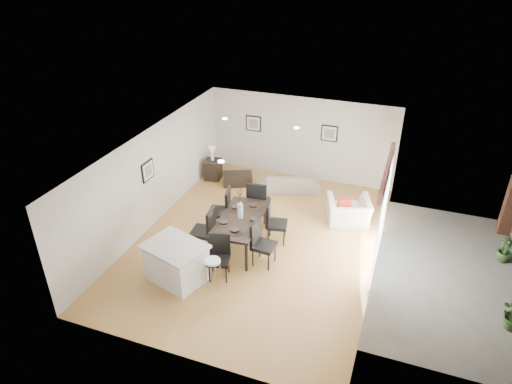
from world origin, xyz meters
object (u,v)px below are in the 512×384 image
(sofa, at_px, (289,182))
(dining_chair_wnear, at_px, (207,228))
(dining_chair_head, at_px, (219,253))
(dining_chair_enear, at_px, (260,241))
(dining_chair_wfar, at_px, (223,208))
(dining_chair_foot, at_px, (258,200))
(dining_table, at_px, (240,221))
(bar_stool, at_px, (213,264))
(dining_chair_efar, at_px, (273,220))
(kitchen_island, at_px, (176,262))
(armchair, at_px, (348,211))
(side_table, at_px, (213,169))
(coffee_table, at_px, (238,179))

(sofa, relative_size, dining_chair_wnear, 1.52)
(sofa, relative_size, dining_chair_head, 1.70)
(dining_chair_enear, xyz_separation_m, dining_chair_head, (-0.73, -0.75, -0.04))
(dining_chair_wnear, height_order, dining_chair_wfar, dining_chair_wnear)
(dining_chair_wfar, bearing_deg, dining_chair_foot, 120.31)
(dining_table, distance_m, dining_chair_head, 1.26)
(dining_chair_foot, xyz_separation_m, bar_stool, (0.02, -2.95, -0.03))
(dining_chair_efar, distance_m, kitchen_island, 2.72)
(sofa, relative_size, dining_chair_foot, 1.50)
(dining_chair_wnear, relative_size, dining_chair_head, 1.12)
(armchair, height_order, side_table, armchair)
(dining_chair_foot, bearing_deg, armchair, -167.59)
(dining_table, distance_m, bar_stool, 1.72)
(dining_chair_wnear, relative_size, dining_chair_enear, 1.06)
(dining_chair_foot, relative_size, side_table, 1.85)
(dining_chair_wfar, height_order, kitchen_island, dining_chair_wfar)
(sofa, height_order, dining_chair_enear, dining_chair_enear)
(dining_chair_foot, bearing_deg, kitchen_island, 67.16)
(armchair, distance_m, dining_chair_enear, 3.02)
(coffee_table, xyz_separation_m, side_table, (-0.90, 0.08, 0.15))
(dining_chair_enear, xyz_separation_m, coffee_table, (-2.04, 3.57, -0.46))
(coffee_table, distance_m, side_table, 0.91)
(side_table, distance_m, bar_stool, 5.38)
(sofa, xyz_separation_m, side_table, (-2.55, -0.11, 0.06))
(dining_chair_head, relative_size, kitchen_island, 0.69)
(dining_chair_enear, xyz_separation_m, bar_stool, (-0.67, -1.22, 0.02))
(side_table, relative_size, kitchen_island, 0.43)
(dining_table, bearing_deg, dining_chair_foot, 85.15)
(dining_chair_wnear, bearing_deg, dining_chair_foot, 152.74)
(sofa, distance_m, coffee_table, 1.67)
(dining_table, distance_m, dining_chair_wnear, 0.86)
(armchair, xyz_separation_m, dining_chair_foot, (-2.36, -0.78, 0.32))
(dining_chair_efar, bearing_deg, dining_chair_head, 144.72)
(side_table, distance_m, kitchen_island, 5.06)
(sofa, xyz_separation_m, dining_chair_efar, (0.39, -2.79, 0.37))
(dining_table, distance_m, coffee_table, 3.40)
(dining_chair_enear, bearing_deg, bar_stool, 155.50)
(dining_chair_head, relative_size, dining_chair_foot, 0.88)
(side_table, bearing_deg, sofa, 2.49)
(dining_chair_wnear, xyz_separation_m, side_table, (-1.54, 3.65, -0.35))
(sofa, bearing_deg, dining_chair_wfar, 51.36)
(dining_table, distance_m, dining_chair_foot, 1.23)
(kitchen_island, distance_m, bar_stool, 0.94)
(armchair, distance_m, dining_chair_head, 4.05)
(armchair, xyz_separation_m, dining_chair_wfar, (-3.08, -1.48, 0.31))
(coffee_table, bearing_deg, dining_chair_wfar, -100.18)
(dining_chair_wfar, bearing_deg, dining_chair_head, 6.50)
(dining_chair_foot, bearing_deg, dining_chair_enear, 106.05)
(bar_stool, bearing_deg, coffee_table, 105.94)
(side_table, bearing_deg, dining_chair_foot, -40.61)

